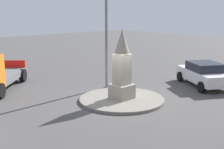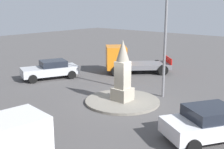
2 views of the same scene
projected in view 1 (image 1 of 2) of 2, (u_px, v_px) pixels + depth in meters
ground_plane at (122, 101)px, 15.37m from camera, size 80.00×80.00×0.00m
traffic_island at (122, 99)px, 15.35m from camera, size 4.41×4.41×0.14m
monument at (122, 68)px, 14.99m from camera, size 1.03×1.03×3.58m
streetlamp at (106, 6)px, 16.94m from camera, size 3.49×0.28×8.11m
car_white_passing at (204, 74)px, 18.22m from camera, size 3.67×4.40×1.47m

